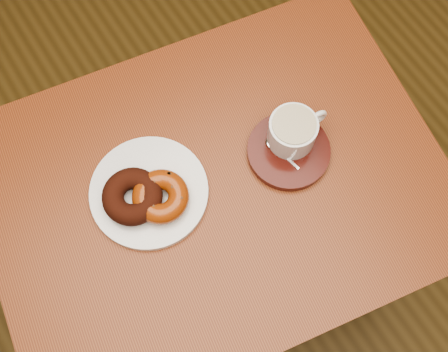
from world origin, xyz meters
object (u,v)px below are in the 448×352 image
saucer (288,151)px  cafe_table (216,205)px  donut_plate (149,192)px  coffee_cup (293,131)px

saucer → cafe_table: bearing=172.4°
donut_plate → saucer: saucer is taller
cafe_table → donut_plate: 0.19m
donut_plate → saucer: size_ratio=1.40×
cafe_table → saucer: saucer is taller
saucer → coffee_cup: size_ratio=1.32×
saucer → coffee_cup: 0.05m
saucer → donut_plate: bearing=164.7°
donut_plate → coffee_cup: coffee_cup is taller
donut_plate → coffee_cup: (0.29, -0.06, 0.04)m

